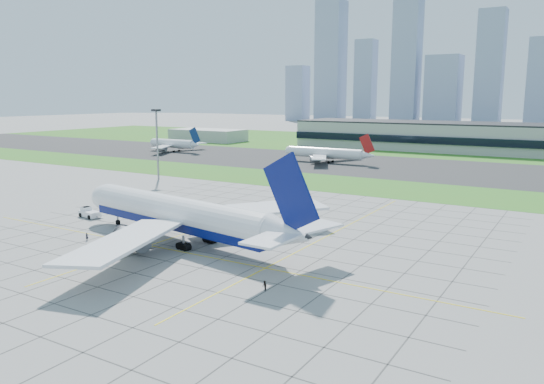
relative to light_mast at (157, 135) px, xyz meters
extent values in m
plane|color=gray|center=(70.00, -65.00, -16.18)|extent=(1400.00, 1400.00, 0.00)
cube|color=#3E7722|center=(70.00, 25.00, -16.16)|extent=(700.00, 35.00, 0.04)
cube|color=#383838|center=(70.00, 80.00, -16.15)|extent=(700.00, 75.00, 0.04)
cube|color=#3E7722|center=(70.00, 190.00, -16.16)|extent=(700.00, 145.00, 0.04)
cube|color=#474744|center=(22.00, -55.00, -16.17)|extent=(0.18, 130.00, 0.02)
cube|color=#474744|center=(30.00, -55.00, -16.17)|extent=(0.18, 130.00, 0.02)
cube|color=#474744|center=(38.00, -55.00, -16.17)|extent=(0.18, 130.00, 0.02)
cube|color=#474744|center=(46.00, -55.00, -16.17)|extent=(0.18, 130.00, 0.02)
cube|color=#474744|center=(54.00, -55.00, -16.17)|extent=(0.18, 130.00, 0.02)
cube|color=#474744|center=(62.00, -55.00, -16.17)|extent=(0.18, 130.00, 0.02)
cube|color=#474744|center=(70.00, -55.00, -16.17)|extent=(0.18, 130.00, 0.02)
cube|color=#474744|center=(78.00, -55.00, -16.17)|extent=(0.18, 130.00, 0.02)
cube|color=#474744|center=(86.00, -55.00, -16.17)|extent=(0.18, 130.00, 0.02)
cube|color=#474744|center=(94.00, -55.00, -16.17)|extent=(0.18, 130.00, 0.02)
cube|color=#474744|center=(102.00, -55.00, -16.17)|extent=(0.18, 130.00, 0.02)
cube|color=#474744|center=(110.00, -55.00, -16.17)|extent=(0.18, 130.00, 0.02)
cube|color=#474744|center=(118.00, -55.00, -16.17)|extent=(0.18, 130.00, 0.02)
cube|color=#474744|center=(70.00, -105.00, -16.17)|extent=(110.00, 0.18, 0.02)
cube|color=#474744|center=(70.00, -97.00, -16.17)|extent=(110.00, 0.18, 0.02)
cube|color=#474744|center=(70.00, -89.00, -16.17)|extent=(110.00, 0.18, 0.02)
cube|color=#474744|center=(70.00, -81.00, -16.17)|extent=(110.00, 0.18, 0.02)
cube|color=#474744|center=(70.00, -73.00, -16.17)|extent=(110.00, 0.18, 0.02)
cube|color=#474744|center=(70.00, -65.00, -16.17)|extent=(110.00, 0.18, 0.02)
cube|color=#474744|center=(70.00, -57.00, -16.17)|extent=(110.00, 0.18, 0.02)
cube|color=#474744|center=(70.00, -49.00, -16.17)|extent=(110.00, 0.18, 0.02)
cube|color=#474744|center=(70.00, -41.00, -16.17)|extent=(110.00, 0.18, 0.02)
cube|color=#474744|center=(70.00, -33.00, -16.17)|extent=(110.00, 0.18, 0.02)
cube|color=#474744|center=(70.00, -25.00, -16.17)|extent=(110.00, 0.18, 0.02)
cube|color=#474744|center=(70.00, -17.00, -16.17)|extent=(110.00, 0.18, 0.02)
cube|color=#474744|center=(70.00, -9.00, -16.17)|extent=(110.00, 0.18, 0.02)
cube|color=#474744|center=(70.00, -1.00, -16.17)|extent=(110.00, 0.18, 0.02)
cube|color=yellow|center=(70.00, -67.00, -16.16)|extent=(120.00, 0.25, 0.03)
cube|color=yellow|center=(60.00, -45.00, -16.16)|extent=(0.25, 100.00, 0.03)
cube|color=yellow|center=(88.00, -45.00, -16.16)|extent=(0.25, 100.00, 0.03)
cube|color=#B7B7B2|center=(110.00, 165.00, -8.68)|extent=(260.00, 42.00, 15.00)
cube|color=black|center=(110.00, 143.50, -9.18)|extent=(260.00, 1.00, 4.00)
cube|color=black|center=(110.00, 165.00, -0.78)|extent=(260.00, 42.00, 0.80)
cube|color=#B7B7B2|center=(-90.00, 145.00, -12.18)|extent=(50.00, 25.00, 8.00)
cylinder|color=gray|center=(0.00, 0.00, -3.68)|extent=(0.70, 0.70, 25.00)
cube|color=black|center=(0.00, 0.00, 9.02)|extent=(2.50, 2.50, 0.80)
cube|color=#8F9EBC|center=(-188.00, 455.00, 17.82)|extent=(24.00, 21.60, 68.00)
cube|color=#8F9EBC|center=(-143.00, 455.00, 54.82)|extent=(31.00, 27.90, 142.00)
cube|color=#8F9EBC|center=(-98.00, 455.00, 31.32)|extent=(22.00, 19.80, 95.00)
cube|color=#8F9EBC|center=(-50.00, 455.00, 63.82)|extent=(28.00, 25.20, 160.00)
cube|color=#8F9EBC|center=(-8.00, 455.00, 20.82)|extent=(35.00, 31.50, 74.00)
cube|color=#8F9EBC|center=(38.00, 455.00, 42.82)|extent=(26.00, 23.40, 118.00)
cube|color=#8F9EBC|center=(84.00, 455.00, 27.82)|extent=(20.00, 18.00, 88.00)
cylinder|color=white|center=(63.20, -61.33, -10.00)|extent=(51.15, 14.88, 6.62)
cube|color=#081258|center=(63.20, -61.33, -12.10)|extent=(51.08, 14.44, 1.77)
ellipsoid|color=white|center=(38.17, -57.16, -10.00)|extent=(11.54, 8.27, 6.62)
cube|color=black|center=(35.77, -56.76, -9.45)|extent=(2.98, 3.88, 0.66)
cone|color=white|center=(92.04, -66.14, -9.67)|extent=(9.74, 7.66, 6.29)
cube|color=#081258|center=(92.59, -66.23, -2.28)|extent=(11.96, 2.52, 14.08)
cube|color=white|center=(72.63, -45.01, -11.11)|extent=(26.03, 30.93, 1.07)
cube|color=white|center=(66.83, -79.83, -11.11)|extent=(18.33, 32.45, 1.07)
cylinder|color=slate|center=(65.11, -49.90, -13.31)|extent=(7.76, 5.32, 4.19)
cylinder|color=slate|center=(61.29, -72.76, -13.31)|extent=(7.76, 5.32, 4.19)
cylinder|color=gray|center=(40.89, -57.61, -14.75)|extent=(0.46, 0.46, 2.87)
cylinder|color=black|center=(40.89, -57.61, -15.57)|extent=(1.29, 0.74, 1.21)
cylinder|color=black|center=(69.22, -58.76, -15.46)|extent=(1.63, 1.54, 1.43)
cylinder|color=black|center=(68.06, -65.72, -15.46)|extent=(1.63, 1.54, 1.43)
cube|color=white|center=(28.88, -55.75, -15.26)|extent=(6.53, 3.84, 1.43)
cube|color=white|center=(27.26, -55.48, -14.24)|extent=(2.19, 2.53, 1.13)
cube|color=black|center=(27.26, -55.48, -14.03)|extent=(1.95, 2.29, 0.72)
cube|color=gray|center=(33.22, -56.47, -15.57)|extent=(3.06, 0.69, 0.18)
cylinder|color=black|center=(27.07, -54.10, -15.62)|extent=(1.20, 0.69, 1.13)
cylinder|color=black|center=(26.64, -56.73, -15.62)|extent=(1.20, 0.69, 1.13)
cylinder|color=black|center=(31.12, -54.77, -15.62)|extent=(1.20, 0.69, 1.13)
cylinder|color=black|center=(30.68, -57.40, -15.62)|extent=(1.20, 0.69, 1.13)
imported|color=black|center=(45.95, -70.88, -15.35)|extent=(0.55, 0.69, 1.65)
imported|color=black|center=(93.83, -76.66, -15.34)|extent=(1.04, 1.00, 1.68)
cylinder|color=white|center=(-62.38, 78.47, -11.68)|extent=(27.76, 4.80, 4.80)
cube|color=navy|center=(-46.96, 78.47, -6.68)|extent=(7.46, 0.40, 9.15)
cube|color=white|center=(-60.46, 89.47, -12.48)|extent=(13.89, 20.66, 0.40)
cube|color=white|center=(-60.46, 67.47, -12.48)|extent=(13.89, 20.66, 0.40)
cylinder|color=black|center=(-60.07, 80.67, -15.68)|extent=(1.00, 1.00, 1.00)
cylinder|color=black|center=(-60.07, 76.27, -15.68)|extent=(1.00, 1.00, 1.00)
cylinder|color=white|center=(30.71, 77.20, -11.68)|extent=(36.58, 4.80, 4.80)
cube|color=#A21213|center=(51.03, 77.20, -6.68)|extent=(7.46, 0.40, 9.15)
cube|color=white|center=(33.25, 88.20, -12.48)|extent=(13.89, 20.66, 0.40)
cube|color=white|center=(33.25, 66.20, -12.48)|extent=(13.89, 20.66, 0.40)
cylinder|color=black|center=(33.75, 79.40, -15.68)|extent=(1.00, 1.00, 1.00)
cylinder|color=black|center=(33.75, 75.00, -15.68)|extent=(1.00, 1.00, 1.00)
camera|label=1|loc=(135.58, -143.53, 13.81)|focal=35.00mm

